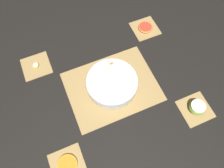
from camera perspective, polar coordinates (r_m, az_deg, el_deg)
name	(u,v)px	position (r m, az deg, el deg)	size (l,w,h in m)	color
ground_plane	(112,87)	(1.16, 0.00, -0.72)	(6.00, 6.00, 0.00)	black
bamboo_mat_center	(112,86)	(1.16, 0.00, -0.65)	(0.47, 0.36, 0.01)	#A8844C
coaster_mat_near_left	(68,165)	(1.07, -11.54, -19.94)	(0.15, 0.15, 0.01)	#A8844C
coaster_mat_near_right	(195,109)	(1.19, 20.93, -6.12)	(0.15, 0.15, 0.01)	#A8844C
coaster_mat_far_left	(36,66)	(1.29, -19.19, 4.47)	(0.15, 0.15, 0.01)	#A8844C
coaster_mat_far_right	(145,28)	(1.38, 8.64, 14.19)	(0.15, 0.15, 0.01)	#A8844C
fruit_salad_bowl	(112,83)	(1.12, -0.02, 0.30)	(0.27, 0.27, 0.08)	silver
apple_half	(197,107)	(1.16, 21.35, -5.69)	(0.08, 0.08, 0.04)	#7FAD38
orange_slice_whole	(67,164)	(1.06, -11.63, -19.90)	(0.09, 0.09, 0.01)	orange
banana_coin_single	(36,65)	(1.28, -19.29, 4.64)	(0.03, 0.03, 0.01)	#F7EFC6
grapefruit_slice	(145,27)	(1.38, 8.70, 14.43)	(0.09, 0.09, 0.01)	red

